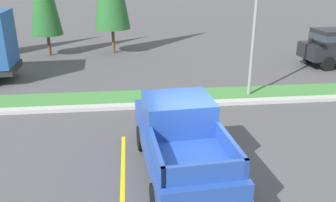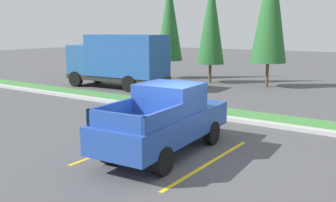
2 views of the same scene
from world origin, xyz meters
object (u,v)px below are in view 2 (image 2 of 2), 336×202
Objects in this scene: pickup_truck_main at (166,119)px; cypress_tree_left_inner at (211,20)px; cargo_truck_distant at (118,59)px; cypress_tree_center at (270,5)px; cypress_tree_leftmost at (169,19)px.

pickup_truck_main is 16.27m from cypress_tree_left_inner.
cargo_truck_distant is at bearing -124.12° from cypress_tree_left_inner.
pickup_truck_main is 15.64m from cypress_tree_center.
cargo_truck_distant is at bearing -89.33° from cypress_tree_leftmost.
pickup_truck_main is at bearing -66.52° from cypress_tree_left_inner.
cypress_tree_left_inner is (-6.35, 14.61, 3.31)m from pickup_truck_main.
pickup_truck_main is 0.70× the size of cypress_tree_leftmost.
cypress_tree_leftmost is (-0.07, 5.89, 2.67)m from cargo_truck_distant.
cypress_tree_center is (7.86, -0.11, 0.71)m from cypress_tree_leftmost.
cypress_tree_leftmost is at bearing 173.99° from cypress_tree_left_inner.
cypress_tree_leftmost is (-10.13, 15.01, 3.47)m from pickup_truck_main.
cypress_tree_left_inner reaches higher than cargo_truck_distant.
cypress_tree_center reaches higher than cargo_truck_distant.
pickup_truck_main is at bearing -42.20° from cargo_truck_distant.
cypress_tree_leftmost is at bearing 90.67° from cargo_truck_distant.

